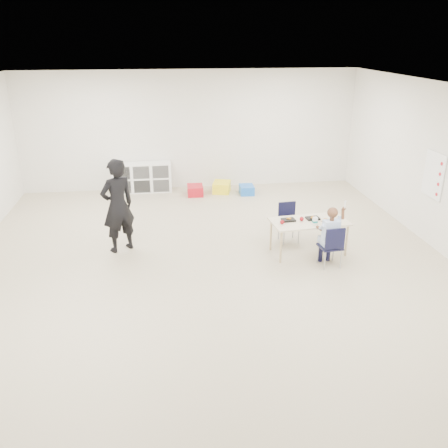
{
  "coord_description": "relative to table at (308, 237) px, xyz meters",
  "views": [
    {
      "loc": [
        -0.71,
        -6.82,
        3.52
      ],
      "look_at": [
        0.18,
        -0.21,
        0.85
      ],
      "focal_mm": 38.0,
      "sensor_mm": 36.0,
      "label": 1
    }
  ],
  "objects": [
    {
      "name": "room",
      "position": [
        -1.72,
        -0.38,
        1.1
      ],
      "size": [
        9.0,
        9.02,
        2.8
      ],
      "color": "#C0B093",
      "rests_on": "ground"
    },
    {
      "name": "cubby_shelf",
      "position": [
        -2.92,
        3.9,
        0.05
      ],
      "size": [
        1.4,
        0.4,
        0.7
      ],
      "primitive_type": "cube",
      "color": "white",
      "rests_on": "ground"
    },
    {
      "name": "chair_far",
      "position": [
        -0.2,
        0.53,
        0.06
      ],
      "size": [
        0.37,
        0.35,
        0.71
      ],
      "primitive_type": null,
      "rotation": [
        0.0,
        0.0,
        0.09
      ],
      "color": "black",
      "rests_on": "ground"
    },
    {
      "name": "bin_yellow",
      "position": [
        -1.03,
        3.6,
        -0.18
      ],
      "size": [
        0.5,
        0.58,
        0.24
      ],
      "primitive_type": "cube",
      "rotation": [
        0.0,
        0.0,
        -0.25
      ],
      "color": "yellow",
      "rests_on": "ground"
    },
    {
      "name": "table",
      "position": [
        0.0,
        0.0,
        0.0
      ],
      "size": [
        1.35,
        0.76,
        0.59
      ],
      "rotation": [
        0.0,
        0.0,
        0.09
      ],
      "color": "beige",
      "rests_on": "ground"
    },
    {
      "name": "lunch_tray_far",
      "position": [
        -0.35,
        0.05,
        0.31
      ],
      "size": [
        0.23,
        0.18,
        0.03
      ],
      "primitive_type": "cube",
      "rotation": [
        0.0,
        0.0,
        0.09
      ],
      "color": "black",
      "rests_on": "table"
    },
    {
      "name": "bin_blue",
      "position": [
        -0.46,
        3.37,
        -0.2
      ],
      "size": [
        0.34,
        0.43,
        0.2
      ],
      "primitive_type": "cube",
      "rotation": [
        0.0,
        0.0,
        -0.03
      ],
      "color": "blue",
      "rests_on": "ground"
    },
    {
      "name": "apple_near",
      "position": [
        -0.13,
        0.02,
        0.33
      ],
      "size": [
        0.07,
        0.07,
        0.07
      ],
      "primitive_type": "sphere",
      "color": "maroon",
      "rests_on": "table"
    },
    {
      "name": "rules_poster",
      "position": [
        2.26,
        0.22,
        0.95
      ],
      "size": [
        0.02,
        0.6,
        0.8
      ],
      "primitive_type": "cube",
      "color": "white",
      "rests_on": "room"
    },
    {
      "name": "adult",
      "position": [
        -3.21,
        0.56,
        0.52
      ],
      "size": [
        0.71,
        0.65,
        1.64
      ],
      "primitive_type": "imported",
      "rotation": [
        0.0,
        0.0,
        3.7
      ],
      "color": "black",
      "rests_on": "ground"
    },
    {
      "name": "child",
      "position": [
        0.2,
        -0.53,
        0.26
      ],
      "size": [
        0.52,
        0.52,
        1.12
      ],
      "primitive_type": null,
      "rotation": [
        0.0,
        0.0,
        0.09
      ],
      "color": "#B5CBF4",
      "rests_on": "chair_near"
    },
    {
      "name": "lunch_tray_near",
      "position": [
        0.08,
        0.07,
        0.31
      ],
      "size": [
        0.23,
        0.18,
        0.03
      ],
      "primitive_type": "cube",
      "rotation": [
        0.0,
        0.0,
        0.09
      ],
      "color": "black",
      "rests_on": "table"
    },
    {
      "name": "milk_carton",
      "position": [
        0.06,
        -0.11,
        0.34
      ],
      "size": [
        0.08,
        0.08,
        0.1
      ],
      "primitive_type": "cube",
      "rotation": [
        0.0,
        0.0,
        0.09
      ],
      "color": "white",
      "rests_on": "table"
    },
    {
      "name": "chair_near",
      "position": [
        0.2,
        -0.53,
        0.06
      ],
      "size": [
        0.37,
        0.35,
        0.71
      ],
      "primitive_type": null,
      "rotation": [
        0.0,
        0.0,
        0.09
      ],
      "color": "black",
      "rests_on": "ground"
    },
    {
      "name": "apple_far",
      "position": [
        -0.5,
        -0.08,
        0.33
      ],
      "size": [
        0.07,
        0.07,
        0.07
      ],
      "primitive_type": "sphere",
      "color": "maroon",
      "rests_on": "table"
    },
    {
      "name": "bread_roll",
      "position": [
        0.25,
        -0.09,
        0.33
      ],
      "size": [
        0.09,
        0.09,
        0.07
      ],
      "primitive_type": "ellipsoid",
      "color": "tan",
      "rests_on": "table"
    },
    {
      "name": "bin_red",
      "position": [
        -1.68,
        3.46,
        -0.19
      ],
      "size": [
        0.37,
        0.47,
        0.23
      ],
      "primitive_type": "cube",
      "rotation": [
        0.0,
        0.0,
        -0.02
      ],
      "color": "red",
      "rests_on": "ground"
    }
  ]
}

